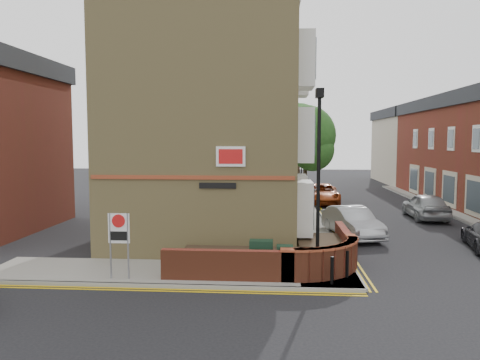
% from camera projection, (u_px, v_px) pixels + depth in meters
% --- Properties ---
extents(ground, '(120.00, 120.00, 0.00)m').
position_uv_depth(ground, '(269.00, 290.00, 14.78)').
color(ground, black).
rests_on(ground, ground).
extents(pavement_corner, '(13.00, 3.00, 0.12)m').
position_uv_depth(pavement_corner, '(171.00, 273.00, 16.52)').
color(pavement_corner, gray).
rests_on(pavement_corner, ground).
extents(pavement_main, '(2.00, 32.00, 0.12)m').
position_uv_depth(pavement_main, '(303.00, 211.00, 30.53)').
color(pavement_main, gray).
rests_on(pavement_main, ground).
extents(kerb_side, '(13.00, 0.15, 0.12)m').
position_uv_depth(kerb_side, '(161.00, 286.00, 15.03)').
color(kerb_side, gray).
rests_on(kerb_side, ground).
extents(kerb_main_near, '(0.15, 32.00, 0.12)m').
position_uv_depth(kerb_main_near, '(318.00, 212.00, 30.45)').
color(kerb_main_near, gray).
rests_on(kerb_main_near, ground).
extents(kerb_main_far, '(0.15, 40.00, 0.12)m').
position_uv_depth(kerb_main_far, '(463.00, 221.00, 26.89)').
color(kerb_main_far, gray).
rests_on(kerb_main_far, ground).
extents(yellow_lines_side, '(13.00, 0.28, 0.01)m').
position_uv_depth(yellow_lines_side, '(159.00, 290.00, 14.79)').
color(yellow_lines_side, gold).
rests_on(yellow_lines_side, ground).
extents(yellow_lines_main, '(0.28, 32.00, 0.01)m').
position_uv_depth(yellow_lines_main, '(322.00, 212.00, 30.44)').
color(yellow_lines_main, gold).
rests_on(yellow_lines_main, ground).
extents(corner_building, '(8.95, 10.40, 13.60)m').
position_uv_depth(corner_building, '(213.00, 109.00, 22.40)').
color(corner_building, tan).
rests_on(corner_building, ground).
extents(garden_wall, '(6.80, 6.00, 1.20)m').
position_uv_depth(garden_wall, '(270.00, 268.00, 17.27)').
color(garden_wall, brown).
rests_on(garden_wall, ground).
extents(lamppost, '(0.25, 0.50, 6.30)m').
position_uv_depth(lamppost, '(318.00, 182.00, 15.57)').
color(lamppost, black).
rests_on(lamppost, pavement_corner).
extents(utility_cabinet_large, '(0.80, 0.45, 1.20)m').
position_uv_depth(utility_cabinet_large, '(261.00, 257.00, 16.03)').
color(utility_cabinet_large, '#163120').
rests_on(utility_cabinet_large, pavement_corner).
extents(utility_cabinet_small, '(0.55, 0.40, 1.10)m').
position_uv_depth(utility_cabinet_small, '(285.00, 262.00, 15.68)').
color(utility_cabinet_small, '#163120').
rests_on(utility_cabinet_small, pavement_corner).
extents(bollard_near, '(0.11, 0.11, 0.90)m').
position_uv_depth(bollard_near, '(332.00, 270.00, 14.98)').
color(bollard_near, black).
rests_on(bollard_near, pavement_corner).
extents(bollard_far, '(0.11, 0.11, 0.90)m').
position_uv_depth(bollard_far, '(347.00, 264.00, 15.74)').
color(bollard_far, black).
rests_on(bollard_far, pavement_corner).
extents(zone_sign, '(0.72, 0.07, 2.20)m').
position_uv_depth(zone_sign, '(119.00, 234.00, 15.50)').
color(zone_sign, slate).
rests_on(zone_sign, pavement_corner).
extents(far_terrace_cream, '(5.40, 12.40, 8.00)m').
position_uv_depth(far_terrace_cream, '(406.00, 146.00, 51.12)').
color(far_terrace_cream, beige).
rests_on(far_terrace_cream, ground).
extents(tree_near, '(3.64, 3.65, 6.70)m').
position_uv_depth(tree_near, '(306.00, 140.00, 28.18)').
color(tree_near, '#382B1E').
rests_on(tree_near, pavement_main).
extents(tree_mid, '(4.03, 4.03, 7.42)m').
position_uv_depth(tree_mid, '(299.00, 134.00, 36.09)').
color(tree_mid, '#382B1E').
rests_on(tree_mid, pavement_main).
extents(tree_far, '(3.81, 3.81, 7.00)m').
position_uv_depth(tree_far, '(294.00, 138.00, 44.06)').
color(tree_far, '#382B1E').
rests_on(tree_far, pavement_main).
extents(traffic_light_assembly, '(0.20, 0.16, 4.20)m').
position_uv_depth(traffic_light_assembly, '(301.00, 163.00, 39.20)').
color(traffic_light_assembly, black).
rests_on(traffic_light_assembly, pavement_main).
extents(silver_car_near, '(2.64, 4.70, 1.47)m').
position_uv_depth(silver_car_near, '(352.00, 222.00, 22.77)').
color(silver_car_near, '#A1A4A8').
rests_on(silver_car_near, ground).
extents(red_car_main, '(2.63, 5.33, 1.45)m').
position_uv_depth(red_car_main, '(322.00, 194.00, 34.67)').
color(red_car_main, '#953610').
rests_on(red_car_main, ground).
extents(silver_car_far, '(1.91, 4.65, 1.58)m').
position_uv_depth(silver_car_far, '(426.00, 206.00, 27.95)').
color(silver_car_far, gray).
rests_on(silver_car_far, ground).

